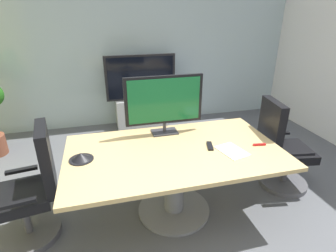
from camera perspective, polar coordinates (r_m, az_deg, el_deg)
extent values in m
plane|color=#515459|center=(2.81, 2.51, -21.30)|extent=(6.96, 6.96, 0.00)
cube|color=#9EB2B7|center=(4.91, -7.65, 15.92)|extent=(5.96, 0.10, 2.69)
cube|color=tan|center=(2.60, 1.40, -5.57)|extent=(2.07, 1.19, 0.04)
cylinder|color=slate|center=(2.80, 1.32, -12.15)|extent=(0.20, 0.20, 0.70)
cylinder|color=slate|center=(3.01, 1.26, -17.29)|extent=(0.76, 0.76, 0.03)
cylinder|color=#4C4C51|center=(3.04, -27.42, -19.71)|extent=(0.56, 0.56, 0.06)
cylinder|color=#4C4C51|center=(2.91, -28.22, -16.64)|extent=(0.07, 0.07, 0.36)
cube|color=black|center=(2.78, -29.10, -13.11)|extent=(0.55, 0.55, 0.10)
cube|color=black|center=(2.58, -24.63, -6.34)|extent=(0.16, 0.46, 0.60)
cube|color=black|center=(2.94, -28.87, -8.27)|extent=(0.28, 0.09, 0.03)
cube|color=black|center=(2.50, -29.56, -14.21)|extent=(0.28, 0.09, 0.03)
cylinder|color=#4C4C51|center=(3.65, 23.31, -11.00)|extent=(0.56, 0.56, 0.06)
cylinder|color=#4C4C51|center=(3.54, 23.86, -8.19)|extent=(0.07, 0.07, 0.36)
cube|color=black|center=(3.44, 24.45, -5.05)|extent=(0.55, 0.55, 0.10)
cube|color=black|center=(3.18, 21.20, -0.19)|extent=(0.16, 0.46, 0.60)
cube|color=black|center=(3.18, 26.68, -5.36)|extent=(0.28, 0.09, 0.03)
cube|color=black|center=(3.58, 22.56, -1.43)|extent=(0.28, 0.09, 0.03)
cube|color=#333338|center=(2.95, -0.75, -1.28)|extent=(0.28, 0.18, 0.02)
cylinder|color=#333338|center=(2.93, -0.76, -0.25)|extent=(0.04, 0.04, 0.10)
cube|color=black|center=(2.83, -0.85, 5.60)|extent=(0.84, 0.04, 0.52)
cube|color=#14592D|center=(2.81, -0.75, 5.48)|extent=(0.77, 0.01, 0.47)
cube|color=#B7BABC|center=(4.85, -5.61, 2.85)|extent=(0.90, 0.36, 0.55)
cube|color=black|center=(4.64, -5.89, 10.35)|extent=(1.20, 0.06, 0.76)
cube|color=black|center=(4.60, -5.82, 10.25)|extent=(1.12, 0.01, 0.69)
cone|color=black|center=(2.54, -18.16, -6.21)|extent=(0.19, 0.19, 0.07)
cylinder|color=black|center=(2.56, -18.07, -6.81)|extent=(0.22, 0.22, 0.01)
cube|color=black|center=(2.68, 8.97, -4.24)|extent=(0.09, 0.18, 0.02)
cube|color=red|center=(2.83, 18.99, -3.78)|extent=(0.13, 0.04, 0.02)
cube|color=white|center=(2.64, 13.55, -5.22)|extent=(0.28, 0.34, 0.01)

